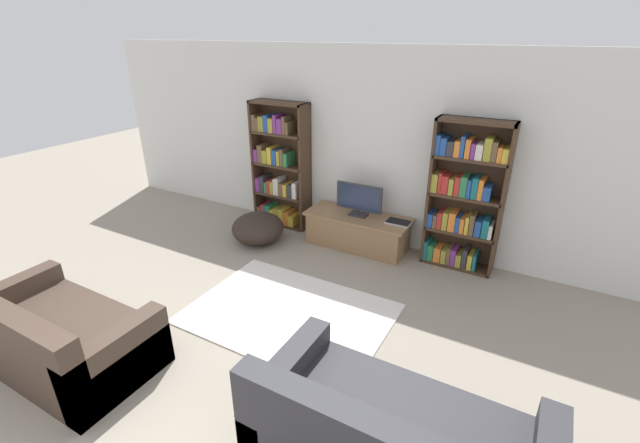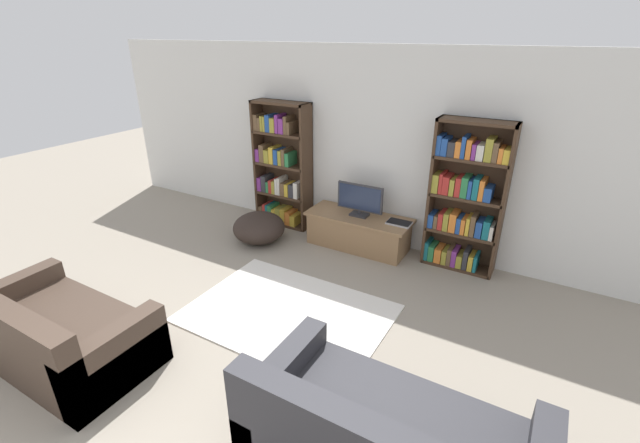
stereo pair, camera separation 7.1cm
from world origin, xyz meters
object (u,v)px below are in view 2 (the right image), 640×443
couch_left_sectional (58,335)px  laptop (399,223)px  bookshelf_right (465,199)px  tv_stand (358,231)px  beanbag_ottoman (259,228)px  bookshelf_left (282,168)px  television (360,200)px

couch_left_sectional → laptop: bearing=60.5°
bookshelf_right → tv_stand: bookshelf_right is taller
laptop → beanbag_ottoman: size_ratio=0.43×
bookshelf_right → couch_left_sectional: bookshelf_right is taller
laptop → beanbag_ottoman: laptop is taller
tv_stand → laptop: laptop is taller
bookshelf_right → tv_stand: (-1.31, -0.16, -0.67)m
bookshelf_left → beanbag_ottoman: (0.08, -0.71, -0.67)m
television → laptop: bearing=1.7°
bookshelf_left → laptop: bookshelf_left is taller
tv_stand → laptop: bearing=2.6°
television → couch_left_sectional: 3.66m
bookshelf_left → couch_left_sectional: (0.00, -3.52, -0.61)m
bookshelf_left → bookshelf_right: same height
bookshelf_right → laptop: bearing=-169.8°
laptop → beanbag_ottoman: bearing=-162.5°
bookshelf_right → couch_left_sectional: (-2.66, -3.52, -0.63)m
laptop → couch_left_sectional: 3.90m
laptop → bookshelf_right: bearing=10.2°
bookshelf_left → couch_left_sectional: bookshelf_left is taller
couch_left_sectional → television: bearing=68.1°
bookshelf_right → bookshelf_left: bearing=180.0°
couch_left_sectional → beanbag_ottoman: couch_left_sectional is taller
bookshelf_right → couch_left_sectional: bearing=-127.1°
tv_stand → couch_left_sectional: couch_left_sectional is taller
bookshelf_right → laptop: (-0.75, -0.13, -0.43)m
bookshelf_left → couch_left_sectional: size_ratio=1.09×
television → bookshelf_left: bearing=173.6°
television → beanbag_ottoman: television is taller
bookshelf_left → television: 1.38m
bookshelf_left → laptop: 1.97m
couch_left_sectional → bookshelf_right: bearing=52.9°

